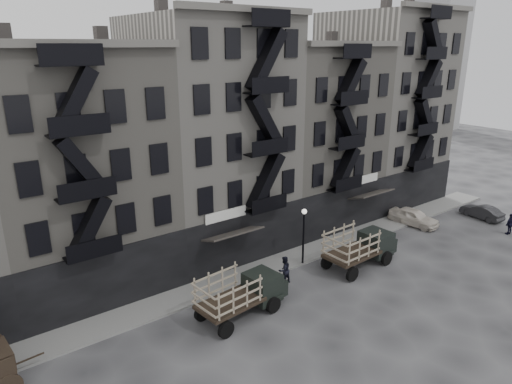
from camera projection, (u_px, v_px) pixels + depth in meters
ground at (295, 293)px, 29.20m from camera, size 140.00×140.00×0.00m
sidewalk at (260, 270)px, 32.03m from camera, size 55.00×2.50×0.15m
building_midwest at (75, 172)px, 28.64m from camera, size 10.00×11.35×16.20m
building_center at (211, 138)px, 34.04m from camera, size 10.00×11.35×18.20m
building_mideast at (308, 136)px, 40.06m from camera, size 10.00×11.35×16.20m
building_east at (383, 109)px, 45.31m from camera, size 10.00×11.35×19.20m
lamp_post at (304, 229)px, 32.03m from camera, size 0.36×0.36×4.28m
stake_truck_west at (241, 290)px, 26.28m from camera, size 5.94×2.86×2.89m
stake_truck_east at (360, 244)px, 32.19m from camera, size 6.11×2.67×3.03m
car_east at (414, 217)px, 39.92m from camera, size 2.29×4.53×1.48m
car_far at (482, 212)px, 41.47m from camera, size 1.71×3.90×1.25m
pedestrian_mid at (284, 270)px, 30.10m from camera, size 0.94×0.74×1.91m
policeman at (510, 224)px, 37.90m from camera, size 1.13×0.61×1.83m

